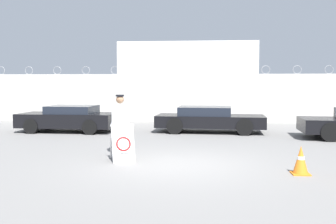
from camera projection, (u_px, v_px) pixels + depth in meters
name	position (u px, v px, depth m)	size (l,w,h in m)	color
ground_plane	(178.00, 164.00, 9.90)	(90.00, 90.00, 0.00)	gray
perimeter_wall	(189.00, 98.00, 20.88)	(36.00, 0.30, 3.14)	beige
building_block	(188.00, 81.00, 24.37)	(8.24, 5.25, 4.62)	silver
barricade_sign	(122.00, 143.00, 10.34)	(0.84, 0.96, 1.02)	white
security_guard	(120.00, 122.00, 11.04)	(0.62, 0.56, 1.81)	black
traffic_cone_near	(301.00, 160.00, 8.81)	(0.41, 0.41, 0.68)	orange
parked_car_front_coupe	(69.00, 118.00, 16.69)	(4.28, 2.05, 1.17)	black
parked_car_rear_sedan	(209.00, 119.00, 16.49)	(4.82, 2.14, 1.13)	black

